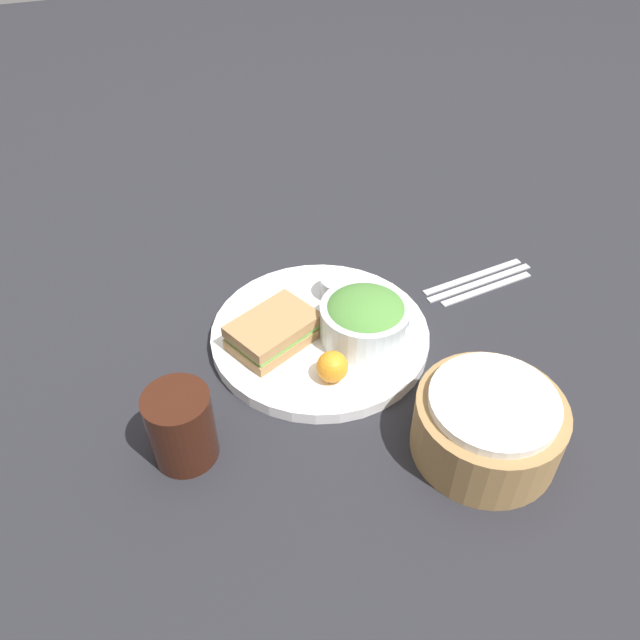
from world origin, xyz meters
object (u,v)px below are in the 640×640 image
object	(u,v)px
plate	(320,335)
drink_glass	(181,427)
spoon	(487,288)
salad_bowl	(365,318)
dressing_cup	(339,287)
bread_basket	(488,425)
sandwich	(274,333)
fork	(473,276)
knife	(480,282)

from	to	relation	value
plate	drink_glass	size ratio (longest dim) A/B	3.14
drink_glass	spoon	bearing A→B (deg)	-164.22
salad_bowl	dressing_cup	xyz separation A→B (m)	(0.00, -0.10, -0.02)
salad_bowl	bread_basket	size ratio (longest dim) A/B	0.72
plate	sandwich	distance (m)	0.08
drink_glass	spoon	size ratio (longest dim) A/B	0.58
drink_glass	salad_bowl	bearing A→B (deg)	-160.58
bread_basket	spoon	distance (m)	0.32
salad_bowl	sandwich	bearing A→B (deg)	-13.55
drink_glass	bread_basket	distance (m)	0.37
fork	spoon	bearing A→B (deg)	-90.00
salad_bowl	drink_glass	distance (m)	0.30
knife	salad_bowl	bearing A→B (deg)	-170.89
salad_bowl	dressing_cup	distance (m)	0.10
plate	knife	xyz separation A→B (m)	(-0.29, -0.03, -0.01)
drink_glass	fork	size ratio (longest dim) A/B	0.52
dressing_cup	drink_glass	xyz separation A→B (m)	(0.28, 0.20, 0.02)
fork	knife	xyz separation A→B (m)	(-0.00, 0.02, 0.00)
drink_glass	fork	world-z (taller)	drink_glass
salad_bowl	dressing_cup	size ratio (longest dim) A/B	2.27
salad_bowl	knife	xyz separation A→B (m)	(-0.24, -0.07, -0.05)
drink_glass	spoon	distance (m)	0.54
drink_glass	fork	distance (m)	0.55
salad_bowl	knife	size ratio (longest dim) A/B	0.63
salad_bowl	plate	bearing A→B (deg)	-30.58
drink_glass	spoon	world-z (taller)	drink_glass
salad_bowl	bread_basket	world-z (taller)	bread_basket
fork	salad_bowl	bearing A→B (deg)	-166.81
sandwich	drink_glass	size ratio (longest dim) A/B	1.40
fork	bread_basket	bearing A→B (deg)	-125.61
plate	sandwich	world-z (taller)	sandwich
bread_basket	spoon	world-z (taller)	bread_basket
bread_basket	fork	world-z (taller)	bread_basket
fork	spoon	world-z (taller)	same
fork	drink_glass	bearing A→B (deg)	-166.90
drink_glass	fork	xyz separation A→B (m)	(-0.52, -0.18, -0.05)
spoon	plate	bearing A→B (deg)	176.51
plate	salad_bowl	xyz separation A→B (m)	(-0.06, 0.03, 0.04)
spoon	dressing_cup	bearing A→B (deg)	161.87
plate	bread_basket	bearing A→B (deg)	115.47
dressing_cup	fork	distance (m)	0.24
sandwich	salad_bowl	distance (m)	0.13
drink_glass	knife	bearing A→B (deg)	-162.35
sandwich	knife	world-z (taller)	sandwich
dressing_cup	bread_basket	size ratio (longest dim) A/B	0.32
plate	fork	world-z (taller)	plate
salad_bowl	dressing_cup	world-z (taller)	salad_bowl
plate	salad_bowl	bearing A→B (deg)	149.42
bread_basket	salad_bowl	bearing A→B (deg)	-73.58
knife	plate	bearing A→B (deg)	180.00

